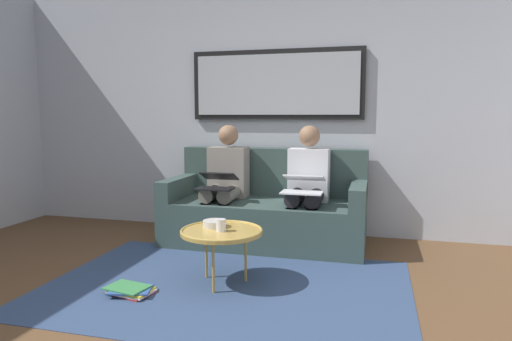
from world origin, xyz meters
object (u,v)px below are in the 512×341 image
Objects in this scene: couch at (267,210)px; bowl at (215,224)px; person_left at (307,182)px; coffee_table at (222,232)px; person_right at (225,179)px; cup at (221,225)px; magazine_stack at (130,290)px; laptop_white at (303,184)px; framed_mirror at (276,85)px; laptop_black at (217,182)px.

bowl is at bearing 83.57° from couch.
person_left reaches higher than bowl.
bowl is (0.08, -0.08, 0.04)m from coffee_table.
person_right reaches higher than bowl.
cup is 0.08× the size of person_left.
cup is 0.26× the size of magazine_stack.
magazine_stack is at bearing 51.54° from laptop_white.
framed_mirror is 5.33× the size of laptop_black.
laptop_white is (-0.40, 0.31, 0.32)m from couch.
coffee_table is 1.67× the size of laptop_white.
person_right is at bearing -90.00° from laptop_black.
cup is 1.06m from laptop_white.
person_right is (0.37, -1.18, 0.16)m from cup.
laptop_white reaches higher than magazine_stack.
laptop_white is at bearing -179.99° from laptop_black.
person_right is (0.40, 0.46, -0.94)m from framed_mirror.
person_right is at bearing 48.45° from framed_mirror.
bowl is at bearing -137.49° from magazine_stack.
person_right reaches higher than coffee_table.
magazine_stack is (0.47, 0.43, -0.40)m from bowl.
laptop_black is 0.98× the size of magazine_stack.
cup reaches higher than magazine_stack.
person_left reaches higher than coffee_table.
person_left is at bearing -110.58° from cup.
couch is 1.67× the size of person_left.
framed_mirror reaches higher than coffee_table.
person_right is at bearing 9.56° from couch.
coffee_table is at bearing 63.62° from laptop_white.
framed_mirror is 1.90m from bowl.
bowl is 0.51× the size of laptop_black.
person_right is (0.81, -0.24, -0.02)m from laptop_white.
framed_mirror is 5.21× the size of magazine_stack.
cup is 0.14m from bowl.
laptop_white is at bearing 142.72° from couch.
cup is 0.52× the size of bowl.
laptop_black reaches higher than cup.
framed_mirror is at bearing -90.00° from couch.
coffee_table is 1.74× the size of magazine_stack.
laptop_black is (0.81, 0.24, 0.01)m from person_left.
couch reaches higher than coffee_table.
cup is 0.27× the size of laptop_black.
laptop_black is at bearing 0.01° from laptop_white.
person_left is at bearing -163.48° from laptop_black.
laptop_black is at bearing -68.71° from cup.
magazine_stack is at bearing 56.29° from person_left.
coffee_table is 1.04m from laptop_white.
framed_mirror is at bearing -59.84° from laptop_white.
coffee_table is at bearing 68.57° from person_left.
coffee_table is at bearing 87.84° from couch.
person_left is 1.00× the size of person_right.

